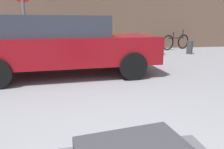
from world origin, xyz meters
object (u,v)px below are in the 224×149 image
Objects in this scene: parked_car at (65,44)px; bollard_kerb_near at (161,48)px; bollard_kerb_mid at (190,47)px; no_parking_sign at (24,18)px; bicycle_leaning at (176,42)px.

parked_car is 4.52m from bollard_kerb_near.
parked_car is at bearing -152.34° from bollard_kerb_mid.
bollard_kerb_near is 0.25× the size of no_parking_sign.
bicycle_leaning is at bearing 45.74° from bollard_kerb_near.
no_parking_sign is (-1.00, 0.51, 0.64)m from parked_car.
bollard_kerb_mid is at bearing -94.19° from bicycle_leaning.
parked_car is at bearing -141.41° from bicycle_leaning.
no_parking_sign is at bearing -155.89° from bollard_kerb_near.
bollard_kerb_near is at bearing 35.39° from parked_car.
bollard_kerb_near and bollard_kerb_mid have the same top height.
parked_car is 7.93× the size of bollard_kerb_near.
bollard_kerb_mid is at bearing 27.66° from parked_car.
bicycle_leaning is at bearing 38.59° from parked_car.
parked_car is 7.93× the size of bollard_kerb_mid.
no_parking_sign is at bearing -149.81° from bicycle_leaning.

